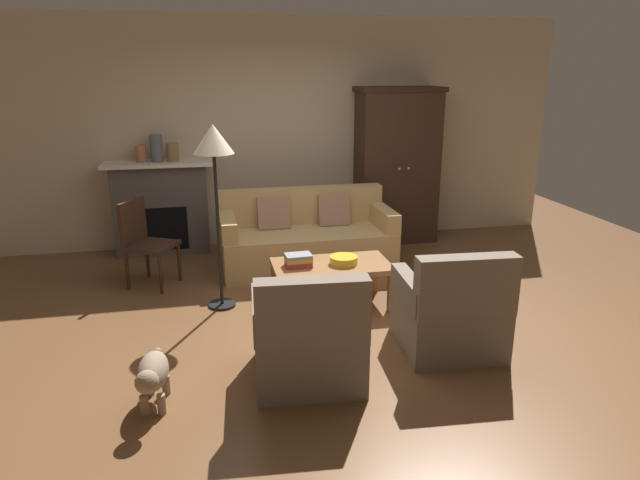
{
  "coord_description": "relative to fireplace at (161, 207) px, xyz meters",
  "views": [
    {
      "loc": [
        -1.05,
        -4.63,
        2.19
      ],
      "look_at": [
        0.06,
        0.62,
        0.55
      ],
      "focal_mm": 31.82,
      "sensor_mm": 36.0,
      "label": 1
    }
  ],
  "objects": [
    {
      "name": "ground_plane",
      "position": [
        1.55,
        -2.3,
        -0.57
      ],
      "size": [
        9.6,
        9.6,
        0.0
      ],
      "primitive_type": "plane",
      "color": "brown"
    },
    {
      "name": "back_wall",
      "position": [
        1.55,
        0.25,
        0.83
      ],
      "size": [
        7.2,
        0.1,
        2.8
      ],
      "primitive_type": "cube",
      "color": "beige",
      "rests_on": "ground"
    },
    {
      "name": "fireplace",
      "position": [
        0.0,
        0.0,
        0.0
      ],
      "size": [
        1.26,
        0.48,
        1.12
      ],
      "color": "#4C4947",
      "rests_on": "ground"
    },
    {
      "name": "armoire",
      "position": [
        2.95,
        -0.08,
        0.41
      ],
      "size": [
        1.06,
        0.57,
        1.96
      ],
      "color": "#382319",
      "rests_on": "ground"
    },
    {
      "name": "couch",
      "position": [
        1.62,
        -0.89,
        -0.25
      ],
      "size": [
        1.93,
        0.87,
        0.86
      ],
      "color": "tan",
      "rests_on": "ground"
    },
    {
      "name": "coffee_table",
      "position": [
        1.65,
        -2.03,
        -0.2
      ],
      "size": [
        1.1,
        0.6,
        0.42
      ],
      "color": "olive",
      "rests_on": "ground"
    },
    {
      "name": "fruit_bowl",
      "position": [
        1.76,
        -2.06,
        -0.11
      ],
      "size": [
        0.26,
        0.26,
        0.07
      ],
      "primitive_type": "cylinder",
      "color": "gold",
      "rests_on": "coffee_table"
    },
    {
      "name": "book_stack",
      "position": [
        1.33,
        -2.04,
        -0.09
      ],
      "size": [
        0.25,
        0.18,
        0.12
      ],
      "color": "#B73833",
      "rests_on": "coffee_table"
    },
    {
      "name": "mantel_vase_terracotta",
      "position": [
        -0.18,
        -0.02,
        0.65
      ],
      "size": [
        0.12,
        0.12,
        0.2
      ],
      "primitive_type": "cylinder",
      "color": "#A86042",
      "rests_on": "fireplace"
    },
    {
      "name": "mantel_vase_slate",
      "position": [
        0.0,
        -0.02,
        0.71
      ],
      "size": [
        0.14,
        0.14,
        0.32
      ],
      "primitive_type": "cylinder",
      "color": "#565B66",
      "rests_on": "fireplace"
    },
    {
      "name": "mantel_vase_bronze",
      "position": [
        0.18,
        -0.02,
        0.66
      ],
      "size": [
        0.14,
        0.14,
        0.21
      ],
      "primitive_type": "cylinder",
      "color": "olive",
      "rests_on": "fireplace"
    },
    {
      "name": "armchair_near_left",
      "position": [
        1.18,
        -3.32,
        -0.25
      ],
      "size": [
        0.83,
        0.83,
        0.88
      ],
      "color": "#756656",
      "rests_on": "ground"
    },
    {
      "name": "armchair_near_right",
      "position": [
        2.37,
        -3.1,
        -0.25
      ],
      "size": [
        0.83,
        0.82,
        0.88
      ],
      "color": "#756656",
      "rests_on": "ground"
    },
    {
      "name": "side_chair_wooden",
      "position": [
        -0.12,
        -1.1,
        -0.06
      ],
      "size": [
        0.59,
        0.59,
        0.9
      ],
      "color": "#382319",
      "rests_on": "ground"
    },
    {
      "name": "floor_lamp",
      "position": [
        0.62,
        -1.83,
        0.92
      ],
      "size": [
        0.36,
        0.36,
        1.72
      ],
      "color": "black",
      "rests_on": "ground"
    },
    {
      "name": "dog",
      "position": [
        0.1,
        -3.45,
        -0.32
      ],
      "size": [
        0.23,
        0.57,
        0.39
      ],
      "color": "gray",
      "rests_on": "ground"
    }
  ]
}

